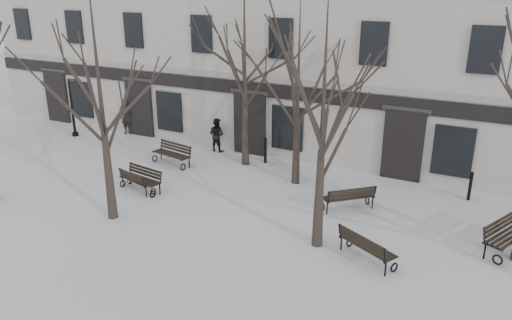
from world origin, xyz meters
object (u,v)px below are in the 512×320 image
Objects in this scene: bench_1 at (136,180)px; bench_5 at (506,234)px; tree_2 at (324,99)px; bench_3 at (172,153)px; bench_0 at (142,178)px; bench_2 at (366,246)px; lamp_post at (74,102)px; tree_1 at (98,77)px; bench_4 at (349,197)px.

bench_5 reaches higher than bench_1.
tree_2 reaches higher than bench_3.
bench_0 is 0.91× the size of bench_5.
lamp_post is (-16.79, 5.24, 1.32)m from bench_2.
bench_2 is 0.96× the size of bench_3.
bench_0 is 3.01m from bench_3.
tree_1 is 10.91m from lamp_post.
tree_1 is at bearing 125.09° from bench_1.
tree_2 is at bearing 11.78° from tree_1.
bench_5 is at bearing -7.54° from lamp_post.
bench_0 is 1.12× the size of bench_1.
tree_1 is 6.97m from bench_3.
bench_3 reaches higher than bench_1.
bench_3 is at bearing 112.22° from bench_0.
bench_4 is at bearing 23.40° from bench_0.
lamp_post reaches higher than bench_4.
bench_2 is 10.67m from bench_3.
bench_0 is 0.95× the size of bench_3.
bench_3 is 7.15m from lamp_post.
lamp_post reaches higher than bench_5.
tree_2 reaches higher than bench_1.
tree_1 reaches higher than bench_5.
tree_2 is 3.88× the size of bench_0.
bench_2 is (9.18, -1.16, 0.00)m from bench_0.
tree_2 is 4.14× the size of bench_4.
bench_1 is 0.95× the size of bench_4.
bench_1 is (-0.82, 2.21, -4.43)m from tree_1.
tree_2 is at bearing 137.95° from bench_5.
lamp_post is (-6.94, 1.16, 1.30)m from bench_3.
bench_0 is at bearing -28.20° from lamp_post.
tree_2 is at bearing 2.32° from bench_0.
bench_2 is at bearing -17.34° from lamp_post.
bench_2 is at bearing 72.22° from bench_4.
tree_2 is 9.99m from bench_3.
bench_2 is (8.52, 1.19, -4.37)m from tree_1.
bench_0 reaches higher than bench_1.
bench_5 is at bearing 15.31° from bench_0.
tree_1 is 9.65m from bench_2.
bench_5 is (5.16, 2.29, -4.06)m from tree_2.
bench_4 is 5.09m from bench_5.
bench_0 is 12.83m from bench_5.
bench_2 is at bearing 1.90° from bench_0.
lamp_post is at bearing 106.47° from bench_5.
bench_4 is 0.85× the size of bench_5.
bench_5 reaches higher than bench_0.
bench_1 is (-7.76, 0.76, -4.17)m from tree_2.
lamp_post is at bearing 142.13° from tree_1.
bench_4 is (0.10, 2.86, -4.10)m from tree_2.
tree_1 reaches higher than bench_1.
bench_2 is 4.39m from bench_5.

